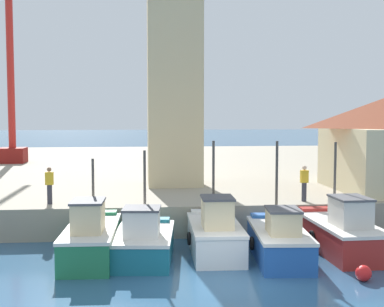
# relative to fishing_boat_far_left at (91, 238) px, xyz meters

# --- Properties ---
(ground_plane) EXTENTS (300.00, 300.00, 0.00)m
(ground_plane) POSITION_rel_fishing_boat_far_left_xyz_m (4.67, -3.35, -0.79)
(ground_plane) COLOR #2D567A
(quay_wharf) EXTENTS (120.00, 40.00, 1.38)m
(quay_wharf) POSITION_rel_fishing_boat_far_left_xyz_m (4.67, 22.77, -0.09)
(quay_wharf) COLOR #9E937F
(quay_wharf) RESTS_ON ground
(fishing_boat_far_left) EXTENTS (2.00, 5.21, 3.65)m
(fishing_boat_far_left) POSITION_rel_fishing_boat_far_left_xyz_m (0.00, 0.00, 0.00)
(fishing_boat_far_left) COLOR #237A4C
(fishing_boat_far_left) RESTS_ON ground
(fishing_boat_left_outer) EXTENTS (2.51, 4.38, 3.98)m
(fishing_boat_left_outer) POSITION_rel_fishing_boat_far_left_xyz_m (1.91, -0.28, -0.10)
(fishing_boat_left_outer) COLOR #196B7F
(fishing_boat_left_outer) RESTS_ON ground
(fishing_boat_left_inner) EXTENTS (2.04, 4.63, 4.29)m
(fishing_boat_left_inner) POSITION_rel_fishing_boat_far_left_xyz_m (4.63, 0.24, -0.01)
(fishing_boat_left_inner) COLOR silver
(fishing_boat_left_inner) RESTS_ON ground
(fishing_boat_mid_left) EXTENTS (2.22, 4.88, 4.32)m
(fishing_boat_mid_left) POSITION_rel_fishing_boat_far_left_xyz_m (6.87, -0.71, -0.07)
(fishing_boat_mid_left) COLOR #2356A8
(fishing_boat_mid_left) RESTS_ON ground
(fishing_boat_center) EXTENTS (2.17, 5.26, 4.22)m
(fishing_boat_center) POSITION_rel_fishing_boat_far_left_xyz_m (9.51, 0.02, -0.01)
(fishing_boat_center) COLOR #AD2823
(fishing_boat_center) RESTS_ON ground
(clock_tower) EXTENTS (3.42, 3.42, 16.82)m
(clock_tower) POSITION_rel_fishing_boat_far_left_xyz_m (3.73, 9.77, 8.61)
(clock_tower) COLOR beige
(clock_tower) RESTS_ON quay_wharf
(port_crane_near) EXTENTS (2.23, 10.08, 20.52)m
(port_crane_near) POSITION_rel_fishing_boat_far_left_xyz_m (-8.19, 24.23, 8.10)
(port_crane_near) COLOR maroon
(port_crane_near) RESTS_ON quay_wharf
(mooring_buoy) EXTENTS (0.52, 0.52, 0.52)m
(mooring_buoy) POSITION_rel_fishing_boat_far_left_xyz_m (8.89, -3.51, -0.53)
(mooring_buoy) COLOR red
(mooring_buoy) RESTS_ON ground
(dock_worker_near_tower) EXTENTS (0.34, 0.22, 1.62)m
(dock_worker_near_tower) POSITION_rel_fishing_boat_far_left_xyz_m (-2.14, 4.06, 1.44)
(dock_worker_near_tower) COLOR #33333D
(dock_worker_near_tower) RESTS_ON quay_wharf
(dock_worker_along_quay) EXTENTS (0.34, 0.22, 1.62)m
(dock_worker_along_quay) POSITION_rel_fishing_boat_far_left_xyz_m (9.17, 3.65, 1.44)
(dock_worker_along_quay) COLOR #33333D
(dock_worker_along_quay) RESTS_ON quay_wharf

